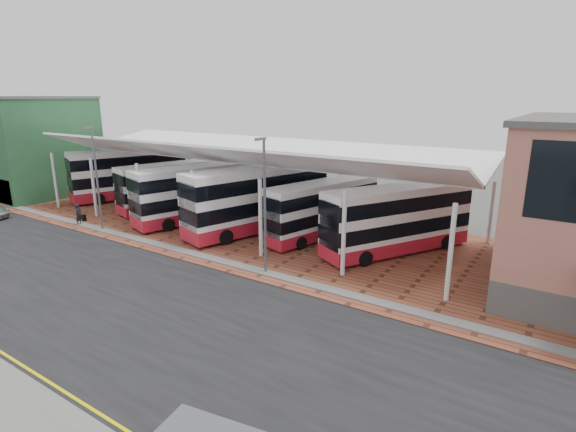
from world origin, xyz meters
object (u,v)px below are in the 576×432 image
(bus_4, at_px, (322,210))
(bus_5, at_px, (397,220))
(bus_3, at_px, (258,199))
(bus_2, at_px, (200,193))
(bus_0, at_px, (133,174))
(bus_1, at_px, (174,186))
(pedestrian, at_px, (79,214))

(bus_4, height_order, bus_5, bus_5)
(bus_3, bearing_deg, bus_2, -160.63)
(bus_3, relative_size, bus_4, 1.20)
(bus_0, distance_m, bus_1, 7.20)
(bus_0, xyz_separation_m, bus_3, (17.88, -2.32, 0.00))
(bus_3, bearing_deg, bus_5, 22.70)
(bus_5, bearing_deg, bus_1, -151.56)
(bus_1, height_order, bus_2, bus_2)
(bus_1, xyz_separation_m, bus_3, (10.76, -1.32, 0.36))
(bus_4, bearing_deg, bus_3, -149.72)
(bus_0, distance_m, bus_2, 12.28)
(bus_4, bearing_deg, bus_0, -167.83)
(bus_0, relative_size, bus_4, 1.19)
(bus_2, distance_m, bus_4, 10.92)
(bus_4, xyz_separation_m, bus_5, (5.87, -0.21, 0.17))
(bus_0, height_order, bus_5, bus_0)
(bus_4, xyz_separation_m, pedestrian, (-17.95, -8.30, -1.17))
(bus_1, relative_size, bus_4, 1.03)
(bus_1, bearing_deg, pedestrian, -90.49)
(bus_1, distance_m, bus_3, 10.85)
(bus_3, relative_size, bus_5, 1.16)
(bus_2, distance_m, bus_5, 16.72)
(bus_2, height_order, bus_3, bus_3)
(bus_3, bearing_deg, bus_4, 32.24)
(bus_5, height_order, pedestrian, bus_5)
(bus_4, distance_m, bus_5, 5.87)
(bus_0, bearing_deg, bus_3, 14.15)
(bus_4, bearing_deg, bus_5, 12.47)
(bus_0, xyz_separation_m, bus_1, (7.12, -1.00, -0.35))
(pedestrian, bearing_deg, bus_3, -80.64)
(bus_0, height_order, bus_1, bus_0)
(pedestrian, bearing_deg, bus_5, -89.81)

